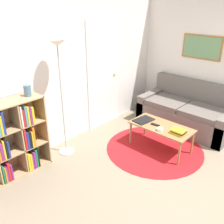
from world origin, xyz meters
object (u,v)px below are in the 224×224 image
object	(u,v)px
bookshelf	(3,143)
coffee_table	(161,128)
floor_lamp	(59,62)
vase_on_shelf	(27,91)
laptop	(144,120)
couch	(187,112)
bowl	(160,129)

from	to	relation	value
bookshelf	coffee_table	distance (m)	2.40
floor_lamp	vase_on_shelf	size ratio (longest dim) A/B	11.52
laptop	vase_on_shelf	world-z (taller)	vase_on_shelf
laptop	couch	bearing A→B (deg)	-12.50
couch	bowl	world-z (taller)	couch
floor_lamp	bowl	size ratio (longest dim) A/B	18.24
vase_on_shelf	coffee_table	bearing A→B (deg)	-36.16
bookshelf	coffee_table	bearing A→B (deg)	-29.73
laptop	coffee_table	bearing A→B (deg)	-83.53
floor_lamp	vase_on_shelf	xyz separation A→B (m)	(-0.48, 0.11, -0.34)
couch	bookshelf	bearing A→B (deg)	160.80
couch	coffee_table	size ratio (longest dim) A/B	1.74
couch	coffee_table	distance (m)	1.10
coffee_table	vase_on_shelf	world-z (taller)	vase_on_shelf
bookshelf	couch	bearing A→B (deg)	-19.20
couch	vase_on_shelf	size ratio (longest dim) A/B	11.17
coffee_table	couch	bearing A→B (deg)	4.36
floor_lamp	bowl	xyz separation A→B (m)	(0.99, -1.15, -1.06)
couch	vase_on_shelf	world-z (taller)	vase_on_shelf
bookshelf	laptop	distance (m)	2.22
bowl	laptop	bearing A→B (deg)	73.92
bookshelf	floor_lamp	bearing A→B (deg)	-6.57
floor_lamp	coffee_table	xyz separation A→B (m)	(1.15, -1.08, -1.13)
bookshelf	bowl	xyz separation A→B (m)	(1.93, -1.26, -0.09)
couch	laptop	bearing A→B (deg)	167.50
bookshelf	vase_on_shelf	distance (m)	0.79
bowl	floor_lamp	bearing A→B (deg)	130.79
laptop	bowl	world-z (taller)	bowl
floor_lamp	coffee_table	bearing A→B (deg)	-43.38
floor_lamp	coffee_table	world-z (taller)	floor_lamp
couch	coffee_table	bearing A→B (deg)	-175.64
bowl	vase_on_shelf	size ratio (longest dim) A/B	0.63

